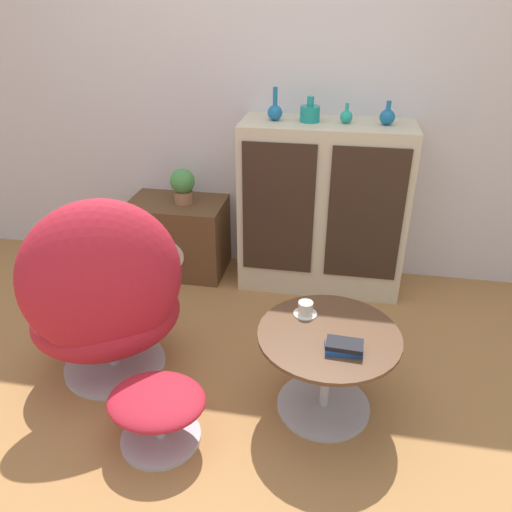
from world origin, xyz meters
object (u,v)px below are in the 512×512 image
(vase_rightmost, at_px, (387,117))
(vase_inner_right, at_px, (346,116))
(tv_console, at_px, (178,236))
(coffee_table, at_px, (327,362))
(teacup, at_px, (305,309))
(book_stack, at_px, (344,347))
(vase_inner_left, at_px, (310,113))
(vase_leftmost, at_px, (275,111))
(potted_plant, at_px, (183,185))
(ottoman, at_px, (157,407))
(egg_chair, at_px, (105,299))
(sideboard, at_px, (323,208))

(vase_rightmost, bearing_deg, vase_inner_right, 180.00)
(tv_console, bearing_deg, coffee_table, -47.20)
(coffee_table, xyz_separation_m, teacup, (-0.12, 0.13, 0.18))
(book_stack, bearing_deg, teacup, 127.31)
(vase_inner_left, bearing_deg, vase_leftmost, -180.00)
(vase_inner_right, bearing_deg, teacup, -96.00)
(tv_console, bearing_deg, potted_plant, 0.67)
(ottoman, distance_m, coffee_table, 0.76)
(egg_chair, relative_size, potted_plant, 4.33)
(tv_console, height_order, vase_inner_right, vase_inner_right)
(sideboard, bearing_deg, vase_inner_left, 177.97)
(sideboard, relative_size, tv_console, 1.68)
(vase_inner_right, height_order, teacup, vase_inner_right)
(potted_plant, height_order, book_stack, potted_plant)
(tv_console, bearing_deg, ottoman, -75.42)
(egg_chair, relative_size, teacup, 9.09)
(egg_chair, distance_m, ottoman, 0.58)
(egg_chair, height_order, potted_plant, egg_chair)
(ottoman, bearing_deg, teacup, 37.83)
(sideboard, relative_size, vase_leftmost, 5.62)
(sideboard, bearing_deg, egg_chair, -130.40)
(vase_inner_right, xyz_separation_m, potted_plant, (-1.01, -0.00, -0.48))
(tv_console, bearing_deg, vase_rightmost, 0.15)
(tv_console, relative_size, egg_chair, 0.64)
(tv_console, relative_size, vase_inner_right, 5.65)
(tv_console, xyz_separation_m, coffee_table, (1.07, -1.16, 0.02))
(vase_inner_right, height_order, vase_rightmost, vase_rightmost)
(tv_console, height_order, book_stack, tv_console)
(egg_chair, relative_size, vase_rightmost, 7.42)
(vase_inner_left, bearing_deg, egg_chair, -126.88)
(ottoman, xyz_separation_m, coffee_table, (0.69, 0.32, 0.08))
(tv_console, bearing_deg, teacup, -47.16)
(potted_plant, bearing_deg, vase_leftmost, 0.25)
(ottoman, height_order, potted_plant, potted_plant)
(egg_chair, bearing_deg, book_stack, -7.86)
(egg_chair, distance_m, vase_inner_right, 1.66)
(sideboard, distance_m, teacup, 1.03)
(tv_console, bearing_deg, sideboard, -0.03)
(egg_chair, xyz_separation_m, book_stack, (1.12, -0.15, -0.01))
(egg_chair, height_order, coffee_table, egg_chair)
(vase_inner_right, distance_m, potted_plant, 1.11)
(vase_rightmost, height_order, potted_plant, vase_rightmost)
(ottoman, bearing_deg, vase_leftmost, 79.73)
(vase_inner_right, height_order, book_stack, vase_inner_right)
(vase_inner_right, xyz_separation_m, book_stack, (0.07, -1.27, -0.65))
(tv_console, height_order, coffee_table, tv_console)
(teacup, bearing_deg, ottoman, -142.17)
(vase_inner_right, bearing_deg, coffee_table, -89.64)
(vase_leftmost, distance_m, teacup, 1.27)
(egg_chair, bearing_deg, coffee_table, -2.42)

